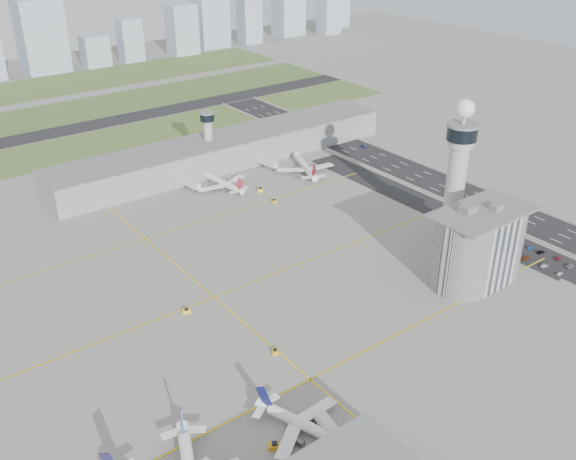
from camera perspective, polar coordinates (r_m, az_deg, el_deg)
ground at (r=252.29m, az=4.82°, el=-5.97°), size 1000.00×1000.00×0.00m
grass_strip_0 at (r=422.49m, az=-18.12°, el=6.98°), size 480.00×50.00×0.08m
grass_strip_1 at (r=490.97m, az=-21.24°, el=9.27°), size 480.00×60.00×0.08m
grass_strip_2 at (r=565.85m, az=-23.76°, el=11.07°), size 480.00×70.00×0.08m
runway at (r=456.01m, az=-19.77°, el=8.20°), size 480.00×22.00×0.10m
highway at (r=331.30m, az=19.92°, el=1.02°), size 28.00×500.00×0.10m
barrier_left at (r=320.28m, az=18.52°, el=0.44°), size 0.60×500.00×1.20m
barrier_right at (r=342.09m, az=21.27°, el=1.72°), size 0.60×500.00×1.20m
landside_road at (r=307.40m, az=18.78°, el=-0.89°), size 18.00×260.00×0.08m
parking_lot at (r=300.40m, az=20.38°, el=-1.87°), size 20.00×44.00×0.10m
taxiway_line_h_0 at (r=213.16m, az=1.99°, el=-13.14°), size 260.00×0.60×0.01m
taxiway_line_h_1 at (r=252.95m, az=-6.60°, el=-5.97°), size 260.00×0.60×0.01m
taxiway_line_h_2 at (r=299.55m, az=-12.54°, el=-0.79°), size 260.00×0.60×0.01m
taxiway_line_v at (r=252.95m, az=-6.60°, el=-5.97°), size 0.60×260.00×0.01m
control_tower at (r=288.89m, az=14.86°, el=5.53°), size 14.00×14.00×64.50m
secondary_tower at (r=370.31m, az=-7.11°, el=8.42°), size 8.60×8.60×31.90m
admin_building at (r=266.26m, az=16.55°, el=-1.35°), size 42.00×24.00×33.50m
terminal_pier at (r=377.11m, az=-5.54°, el=7.10°), size 210.00×32.00×15.80m
airplane_near_c at (r=192.60m, az=1.68°, el=-16.59°), size 39.10×42.28×9.67m
airplane_far_a at (r=345.23m, az=-5.96°, el=4.59°), size 33.85×38.73×10.09m
airplane_far_b at (r=363.80m, az=1.52°, el=6.04°), size 46.04×49.29×11.07m
jet_bridge_near_2 at (r=188.10m, az=5.00°, el=-18.93°), size 5.39×14.31×5.70m
jet_bridge_far_0 at (r=348.81m, az=-9.40°, el=4.21°), size 5.39×14.31×5.70m
jet_bridge_far_1 at (r=372.39m, az=-2.62°, el=6.10°), size 5.39×14.31×5.70m
tug_1 at (r=191.20m, az=-1.20°, el=-18.60°), size 4.36×4.07×2.09m
tug_2 at (r=222.94m, az=-1.16°, el=-10.73°), size 3.16×3.46×1.66m
tug_3 at (r=245.22m, az=-9.00°, el=-7.09°), size 3.64×3.15×1.78m
tug_4 at (r=340.47m, az=-2.47°, el=3.64°), size 4.12×4.36×2.09m
tug_5 at (r=327.46m, az=-1.25°, el=2.61°), size 2.53×3.25×1.70m
car_lot_0 at (r=287.95m, az=23.00°, el=-3.59°), size 3.38×1.37×1.15m
car_lot_1 at (r=291.28m, az=21.82°, el=-2.97°), size 3.83×1.58×1.23m
car_lot_2 at (r=294.56m, az=20.36°, el=-2.33°), size 5.00×2.86×1.31m
car_lot_3 at (r=296.99m, az=19.37°, el=-1.90°), size 4.64×2.41×1.29m
car_lot_4 at (r=300.71m, az=18.20°, el=-1.32°), size 3.94×2.06×1.28m
car_lot_5 at (r=304.24m, az=17.54°, el=-0.89°), size 3.44×1.35×1.11m
car_lot_6 at (r=295.37m, az=23.80°, el=-2.94°), size 4.70×2.48×1.26m
car_lot_7 at (r=299.74m, az=22.88°, el=-2.31°), size 3.87×1.90×1.08m
car_lot_8 at (r=301.83m, az=21.55°, el=-1.81°), size 3.99×2.08×1.29m
car_lot_9 at (r=303.74m, az=20.74°, el=-1.49°), size 3.35×1.36×1.08m
car_lot_10 at (r=307.23m, az=19.41°, el=-0.89°), size 4.66×2.25×1.28m
car_lot_11 at (r=311.41m, az=18.47°, el=-0.35°), size 4.08×1.67×1.18m
car_hw_1 at (r=351.88m, az=14.26°, el=3.53°), size 1.53×4.03×1.31m
car_hw_2 at (r=405.23m, az=6.72°, el=7.42°), size 2.70×4.94×1.31m
car_hw_4 at (r=439.58m, az=-0.02°, el=9.22°), size 1.69×3.74×1.25m
skyline_bldg_9 at (r=621.37m, az=-21.09°, el=15.83°), size 36.96×29.57×62.11m
skyline_bldg_10 at (r=629.91m, az=-16.78°, el=15.00°), size 23.01×18.41×27.75m
skyline_bldg_11 at (r=641.40m, az=-13.84°, el=16.08°), size 20.22×16.18×38.97m
skyline_bldg_12 at (r=661.88m, az=-9.39°, el=17.17°), size 26.14×20.92×46.89m
skyline_bldg_13 at (r=688.30m, az=-7.00°, el=19.16°), size 32.26×25.81×81.20m
skyline_bldg_14 at (r=706.25m, az=-3.47°, el=19.00°), size 21.59×17.28×68.75m
skyline_bldg_15 at (r=747.33m, az=0.04°, el=19.31°), size 30.25×24.20×63.40m
skyline_bldg_16 at (r=758.14m, az=3.72°, el=19.69°), size 23.04×18.43×71.56m
skyline_bldg_17 at (r=804.45m, az=4.45°, el=19.02°), size 22.64×18.11×41.06m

